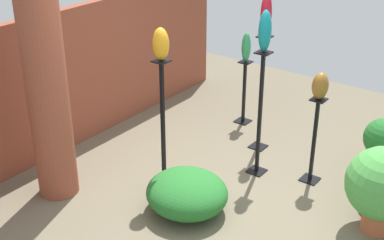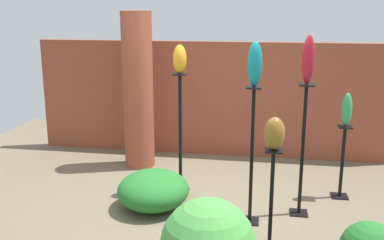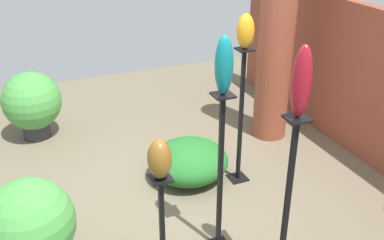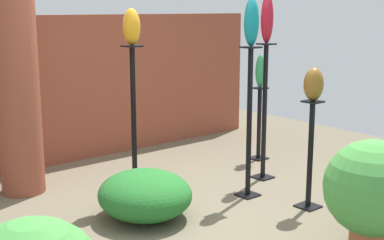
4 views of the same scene
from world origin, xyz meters
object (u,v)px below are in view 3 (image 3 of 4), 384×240
Objects in this scene: art_vase_ruby at (301,82)px; potted_plant_near_pillar at (30,226)px; art_vase_bronze at (160,159)px; pedestal_amber at (241,123)px; art_vase_amber at (245,31)px; pedestal_bronze at (162,238)px; art_vase_teal at (224,65)px; pedestal_ruby at (286,211)px; brick_pillar at (275,53)px; pedestal_teal at (220,182)px; potted_plant_mid_right at (32,103)px.

art_vase_ruby is 0.57× the size of potted_plant_near_pillar.
art_vase_ruby reaches higher than art_vase_bronze.
pedestal_amber is 0.99m from art_vase_amber.
art_vase_bronze is (0.00, 0.00, 0.72)m from pedestal_bronze.
art_vase_teal reaches higher than art_vase_amber.
pedestal_amber is (-1.45, 0.39, 0.01)m from pedestal_ruby.
brick_pillar is 1.31m from art_vase_amber.
art_vase_ruby is (1.45, -0.39, 1.05)m from pedestal_amber.
brick_pillar is 2.61m from pedestal_ruby.
pedestal_teal reaches higher than potted_plant_mid_right.
brick_pillar is at bearing 131.65° from pedestal_amber.
pedestal_amber is at bearing 0.00° from art_vase_amber.
pedestal_bronze is at bearing -70.46° from art_vase_teal.
potted_plant_mid_right is at bearing -111.47° from brick_pillar.
pedestal_ruby is 2.89× the size of art_vase_ruby.
pedestal_ruby is 1.80m from art_vase_amber.
pedestal_teal is at bearing -42.88° from brick_pillar.
brick_pillar is 3.47m from potted_plant_near_pillar.
pedestal_teal is 3.26× the size of art_vase_teal.
pedestal_ruby is at bearing 69.53° from art_vase_bronze.
pedestal_amber is at bearing 165.00° from pedestal_ruby.
pedestal_bronze is at bearing 12.94° from potted_plant_mid_right.
potted_plant_near_pillar reaches higher than potted_plant_mid_right.
brick_pillar reaches higher than pedestal_amber.
art_vase_amber reaches higher than pedestal_ruby.
pedestal_amber is 1.53m from art_vase_teal.
pedestal_amber is (0.79, -0.88, -0.42)m from brick_pillar.
art_vase_teal is 0.50× the size of potted_plant_near_pillar.
pedestal_teal is 2.91× the size of art_vase_ruby.
art_vase_teal is at bearing -151.37° from pedestal_ruby.
art_vase_amber reaches higher than potted_plant_near_pillar.
potted_plant_near_pillar is at bearing -116.74° from pedestal_bronze.
pedestal_amber is 3.30× the size of art_vase_teal.
brick_pillar is at bearing 131.65° from art_vase_amber.
art_vase_bronze is (-0.33, -0.89, -0.57)m from art_vase_ruby.
pedestal_ruby is at bearing -15.00° from pedestal_amber.
pedestal_ruby is 3.25× the size of art_vase_teal.
pedestal_amber reaches higher than art_vase_bronze.
pedestal_bronze is at bearing -70.46° from pedestal_teal.
brick_pillar is at bearing 114.71° from potted_plant_near_pillar.
potted_plant_near_pillar is (1.43, -3.10, -0.60)m from brick_pillar.
pedestal_teal is 1.65× the size of potted_plant_near_pillar.
art_vase_teal is (-0.54, -0.30, 1.04)m from pedestal_ruby.
potted_plant_mid_right is at bearing -155.38° from art_vase_teal.
pedestal_amber reaches higher than pedestal_teal.
potted_plant_mid_right is (-1.91, -1.97, -1.20)m from art_vase_amber.
pedestal_amber is at bearing 131.06° from art_vase_bronze.
art_vase_ruby reaches higher than art_vase_amber.
pedestal_bronze is (1.11, -1.28, -0.24)m from pedestal_amber.
pedestal_amber is 1.83m from art_vase_ruby.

